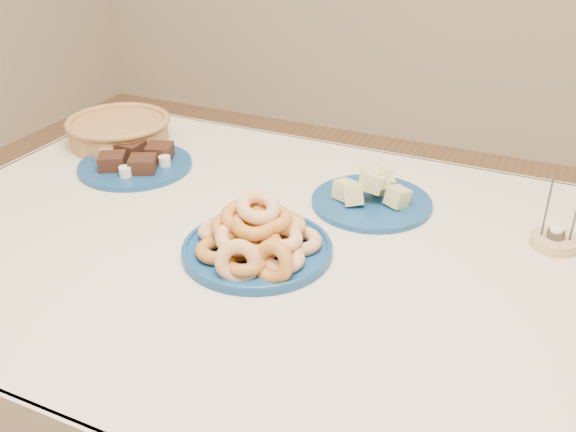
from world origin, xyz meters
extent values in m
cylinder|color=brown|center=(-0.70, 0.40, 0.36)|extent=(0.06, 0.06, 0.72)
cube|color=beige|center=(0.00, 0.00, 0.74)|extent=(1.70, 1.10, 0.02)
cube|color=beige|center=(0.00, 0.55, 0.61)|extent=(1.70, 0.01, 0.28)
cube|color=beige|center=(-0.85, 0.00, 0.61)|extent=(0.01, 1.10, 0.28)
cylinder|color=navy|center=(-0.07, -0.05, 0.76)|extent=(0.37, 0.37, 0.02)
torus|color=navy|center=(-0.07, -0.05, 0.77)|extent=(0.37, 0.37, 0.01)
torus|color=tan|center=(0.01, -0.02, 0.78)|extent=(0.11, 0.12, 0.03)
torus|color=#A15F24|center=(-0.05, 0.03, 0.78)|extent=(0.09, 0.09, 0.03)
torus|color=#A15F24|center=(-0.12, 0.02, 0.78)|extent=(0.12, 0.12, 0.03)
torus|color=tan|center=(-0.15, -0.05, 0.78)|extent=(0.12, 0.12, 0.04)
torus|color=#A15F24|center=(-0.12, -0.11, 0.78)|extent=(0.11, 0.11, 0.03)
torus|color=#A15F24|center=(-0.05, -0.13, 0.78)|extent=(0.10, 0.10, 0.03)
torus|color=tan|center=(0.01, -0.09, 0.78)|extent=(0.12, 0.12, 0.04)
torus|color=tan|center=(-0.03, -0.01, 0.80)|extent=(0.09, 0.09, 0.05)
torus|color=#A15F24|center=(-0.07, 0.00, 0.80)|extent=(0.12, 0.12, 0.03)
torus|color=tan|center=(-0.11, -0.02, 0.80)|extent=(0.12, 0.12, 0.03)
torus|color=#A15F24|center=(-0.11, -0.07, 0.80)|extent=(0.10, 0.10, 0.05)
torus|color=tan|center=(-0.08, -0.10, 0.80)|extent=(0.12, 0.12, 0.05)
torus|color=#A15F24|center=(-0.04, -0.09, 0.80)|extent=(0.10, 0.11, 0.04)
torus|color=tan|center=(-0.01, -0.06, 0.80)|extent=(0.11, 0.11, 0.04)
torus|color=#A15F24|center=(-0.04, -0.04, 0.83)|extent=(0.11, 0.12, 0.03)
torus|color=tan|center=(-0.07, -0.02, 0.83)|extent=(0.10, 0.10, 0.03)
torus|color=#A15F24|center=(-0.09, -0.06, 0.83)|extent=(0.12, 0.12, 0.05)
torus|color=#A15F24|center=(-0.06, -0.08, 0.83)|extent=(0.12, 0.12, 0.04)
torus|color=tan|center=(-0.06, -0.05, 0.86)|extent=(0.12, 0.12, 0.05)
torus|color=tan|center=(-0.05, -0.15, 0.79)|extent=(0.10, 0.08, 0.09)
torus|color=#A15F24|center=(0.00, -0.12, 0.79)|extent=(0.09, 0.07, 0.09)
cylinder|color=navy|center=(0.07, 0.24, 0.76)|extent=(0.36, 0.36, 0.01)
cube|color=#C7C87E|center=(0.13, 0.24, 0.78)|extent=(0.06, 0.06, 0.05)
cube|color=#C7C87E|center=(0.08, 0.29, 0.78)|extent=(0.06, 0.06, 0.05)
cube|color=#C7C87E|center=(0.08, 0.23, 0.82)|extent=(0.06, 0.05, 0.05)
cube|color=#C7C87E|center=(0.01, 0.22, 0.78)|extent=(0.06, 0.06, 0.05)
cube|color=#C7C87E|center=(0.04, 0.21, 0.78)|extent=(0.06, 0.06, 0.06)
cube|color=#C7C87E|center=(0.07, 0.26, 0.82)|extent=(0.07, 0.06, 0.06)
cube|color=#C7C87E|center=(0.08, 0.25, 0.82)|extent=(0.06, 0.07, 0.05)
cube|color=#C7C87E|center=(0.08, 0.24, 0.82)|extent=(0.05, 0.06, 0.05)
cube|color=#C7C87E|center=(0.06, 0.25, 0.82)|extent=(0.04, 0.05, 0.04)
cube|color=#C7C87E|center=(0.07, 0.31, 0.78)|extent=(0.06, 0.07, 0.05)
cylinder|color=navy|center=(-0.54, 0.18, 0.76)|extent=(0.37, 0.37, 0.01)
cube|color=black|center=(-0.57, 0.13, 0.78)|extent=(0.09, 0.09, 0.04)
cube|color=black|center=(-0.49, 0.15, 0.78)|extent=(0.08, 0.08, 0.04)
cube|color=black|center=(-0.58, 0.22, 0.78)|extent=(0.06, 0.06, 0.04)
cube|color=black|center=(-0.50, 0.24, 0.78)|extent=(0.08, 0.08, 0.04)
cylinder|color=white|center=(-0.62, 0.18, 0.78)|extent=(0.04, 0.04, 0.03)
cylinder|color=white|center=(-0.51, 0.11, 0.78)|extent=(0.04, 0.04, 0.03)
cylinder|color=white|center=(-0.46, 0.20, 0.78)|extent=(0.04, 0.04, 0.03)
cylinder|color=olive|center=(-0.67, 0.30, 0.78)|extent=(0.35, 0.35, 0.06)
torus|color=olive|center=(-0.67, 0.30, 0.82)|extent=(0.37, 0.37, 0.02)
cylinder|color=tan|center=(0.46, 0.23, 0.76)|extent=(0.10, 0.10, 0.02)
cylinder|color=#444449|center=(0.46, 0.23, 0.78)|extent=(0.03, 0.03, 0.01)
cylinder|color=white|center=(0.46, 0.23, 0.79)|extent=(0.03, 0.03, 0.01)
cylinder|color=#444449|center=(0.44, 0.23, 0.84)|extent=(0.00, 0.00, 0.13)
camera|label=1|loc=(0.45, -1.00, 1.43)|focal=40.00mm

